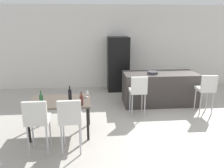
{
  "coord_description": "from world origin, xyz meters",
  "views": [
    {
      "loc": [
        -1.53,
        -4.97,
        2.32
      ],
      "look_at": [
        -1.09,
        0.22,
        0.85
      ],
      "focal_mm": 35.32,
      "sensor_mm": 36.0,
      "label": 1
    }
  ],
  "objects_px": {
    "bar_chair_middle": "(206,88)",
    "wine_glass_left": "(87,91)",
    "dining_table": "(60,104)",
    "wine_bottle_middle": "(41,101)",
    "bar_chair_left": "(138,90)",
    "dining_chair_far": "(70,117)",
    "potted_plant": "(192,79)",
    "refrigerator": "(118,64)",
    "dining_chair_near": "(37,118)",
    "wine_bottle_end": "(81,100)",
    "fruit_bowl": "(153,73)",
    "wine_bottle_corner": "(70,96)",
    "kitchen_island": "(159,88)"
  },
  "relations": [
    {
      "from": "kitchen_island",
      "to": "fruit_bowl",
      "type": "relative_size",
      "value": 7.21
    },
    {
      "from": "refrigerator",
      "to": "wine_bottle_end",
      "type": "bearing_deg",
      "value": -107.96
    },
    {
      "from": "potted_plant",
      "to": "wine_glass_left",
      "type": "bearing_deg",
      "value": -142.35
    },
    {
      "from": "wine_bottle_end",
      "to": "fruit_bowl",
      "type": "height_order",
      "value": "wine_bottle_end"
    },
    {
      "from": "dining_chair_far",
      "to": "potted_plant",
      "type": "bearing_deg",
      "value": 43.83
    },
    {
      "from": "bar_chair_middle",
      "to": "wine_glass_left",
      "type": "height_order",
      "value": "bar_chair_middle"
    },
    {
      "from": "kitchen_island",
      "to": "wine_bottle_end",
      "type": "relative_size",
      "value": 7.39
    },
    {
      "from": "refrigerator",
      "to": "dining_chair_near",
      "type": "bearing_deg",
      "value": -115.7
    },
    {
      "from": "dining_table",
      "to": "wine_bottle_middle",
      "type": "distance_m",
      "value": 0.47
    },
    {
      "from": "dining_chair_near",
      "to": "refrigerator",
      "type": "relative_size",
      "value": 0.57
    },
    {
      "from": "bar_chair_middle",
      "to": "refrigerator",
      "type": "distance_m",
      "value": 3.07
    },
    {
      "from": "dining_chair_far",
      "to": "potted_plant",
      "type": "height_order",
      "value": "dining_chair_far"
    },
    {
      "from": "kitchen_island",
      "to": "wine_bottle_corner",
      "type": "bearing_deg",
      "value": -144.79
    },
    {
      "from": "dining_chair_near",
      "to": "wine_glass_left",
      "type": "distance_m",
      "value": 1.29
    },
    {
      "from": "wine_bottle_end",
      "to": "wine_bottle_middle",
      "type": "relative_size",
      "value": 0.87
    },
    {
      "from": "bar_chair_middle",
      "to": "wine_bottle_middle",
      "type": "bearing_deg",
      "value": -164.47
    },
    {
      "from": "kitchen_island",
      "to": "fruit_bowl",
      "type": "height_order",
      "value": "fruit_bowl"
    },
    {
      "from": "kitchen_island",
      "to": "dining_table",
      "type": "bearing_deg",
      "value": -148.59
    },
    {
      "from": "dining_table",
      "to": "dining_chair_far",
      "type": "relative_size",
      "value": 1.21
    },
    {
      "from": "bar_chair_middle",
      "to": "wine_glass_left",
      "type": "relative_size",
      "value": 6.03
    },
    {
      "from": "wine_bottle_corner",
      "to": "fruit_bowl",
      "type": "distance_m",
      "value": 2.66
    },
    {
      "from": "bar_chair_middle",
      "to": "refrigerator",
      "type": "height_order",
      "value": "refrigerator"
    },
    {
      "from": "dining_chair_near",
      "to": "refrigerator",
      "type": "bearing_deg",
      "value": 64.3
    },
    {
      "from": "kitchen_island",
      "to": "wine_bottle_end",
      "type": "distance_m",
      "value": 2.89
    },
    {
      "from": "bar_chair_left",
      "to": "dining_chair_far",
      "type": "relative_size",
      "value": 1.0
    },
    {
      "from": "bar_chair_middle",
      "to": "wine_glass_left",
      "type": "xyz_separation_m",
      "value": [
        -3.01,
        -0.57,
        0.17
      ]
    },
    {
      "from": "dining_table",
      "to": "wine_bottle_corner",
      "type": "xyz_separation_m",
      "value": [
        0.23,
        -0.09,
        0.21
      ]
    },
    {
      "from": "dining_chair_far",
      "to": "wine_bottle_middle",
      "type": "xyz_separation_m",
      "value": [
        -0.58,
        0.45,
        0.17
      ]
    },
    {
      "from": "wine_bottle_end",
      "to": "fruit_bowl",
      "type": "relative_size",
      "value": 0.98
    },
    {
      "from": "bar_chair_middle",
      "to": "kitchen_island",
      "type": "bearing_deg",
      "value": 139.27
    },
    {
      "from": "bar_chair_middle",
      "to": "refrigerator",
      "type": "bearing_deg",
      "value": 131.26
    },
    {
      "from": "wine_bottle_end",
      "to": "wine_glass_left",
      "type": "distance_m",
      "value": 0.51
    },
    {
      "from": "bar_chair_left",
      "to": "wine_bottle_middle",
      "type": "bearing_deg",
      "value": -152.93
    },
    {
      "from": "wine_bottle_corner",
      "to": "fruit_bowl",
      "type": "xyz_separation_m",
      "value": [
        2.13,
        1.58,
        0.08
      ]
    },
    {
      "from": "dining_table",
      "to": "dining_chair_far",
      "type": "xyz_separation_m",
      "value": [
        0.29,
        -0.76,
        0.03
      ]
    },
    {
      "from": "dining_chair_far",
      "to": "wine_bottle_end",
      "type": "relative_size",
      "value": 3.73
    },
    {
      "from": "dining_table",
      "to": "wine_bottle_corner",
      "type": "height_order",
      "value": "wine_bottle_corner"
    },
    {
      "from": "dining_chair_near",
      "to": "dining_chair_far",
      "type": "bearing_deg",
      "value": 0.0
    },
    {
      "from": "dining_chair_near",
      "to": "potted_plant",
      "type": "xyz_separation_m",
      "value": [
        4.55,
        3.82,
        -0.37
      ]
    },
    {
      "from": "bar_chair_left",
      "to": "wine_bottle_end",
      "type": "relative_size",
      "value": 3.73
    },
    {
      "from": "dining_table",
      "to": "wine_glass_left",
      "type": "xyz_separation_m",
      "value": [
        0.56,
        0.2,
        0.2
      ]
    },
    {
      "from": "dining_chair_near",
      "to": "wine_bottle_corner",
      "type": "xyz_separation_m",
      "value": [
        0.51,
        0.68,
        0.18
      ]
    },
    {
      "from": "bar_chair_middle",
      "to": "fruit_bowl",
      "type": "xyz_separation_m",
      "value": [
        -1.22,
        0.73,
        0.26
      ]
    },
    {
      "from": "wine_bottle_middle",
      "to": "bar_chair_left",
      "type": "bearing_deg",
      "value": 27.07
    },
    {
      "from": "dining_table",
      "to": "wine_bottle_corner",
      "type": "relative_size",
      "value": 3.76
    },
    {
      "from": "dining_chair_far",
      "to": "wine_glass_left",
      "type": "bearing_deg",
      "value": 74.08
    },
    {
      "from": "dining_chair_far",
      "to": "wine_bottle_corner",
      "type": "distance_m",
      "value": 0.7
    },
    {
      "from": "wine_glass_left",
      "to": "refrigerator",
      "type": "distance_m",
      "value": 3.03
    },
    {
      "from": "bar_chair_middle",
      "to": "potted_plant",
      "type": "xyz_separation_m",
      "value": [
        0.69,
        2.29,
        -0.37
      ]
    },
    {
      "from": "bar_chair_middle",
      "to": "wine_bottle_corner",
      "type": "bearing_deg",
      "value": -165.71
    }
  ]
}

